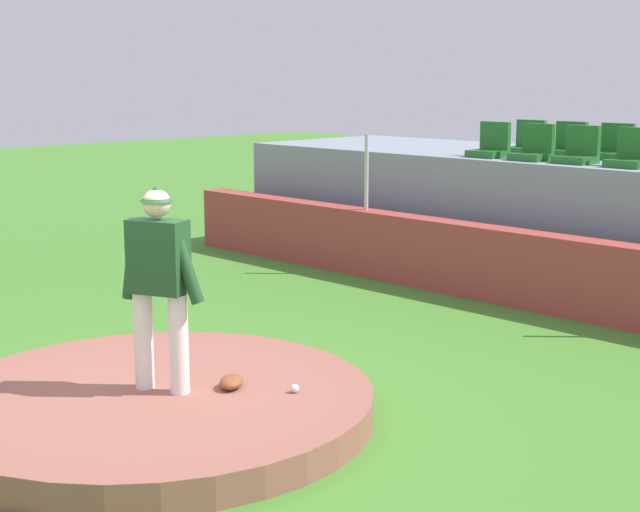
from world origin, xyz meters
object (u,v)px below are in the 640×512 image
at_px(baseball, 295,389).
at_px(stadium_chair_2, 579,152).
at_px(stadium_chair_0, 491,146).
at_px(stadium_chair_6, 567,146).
at_px(stadium_chair_5, 527,143).
at_px(stadium_chair_7, 614,148).
at_px(fielding_glove, 231,382).
at_px(stadium_chair_1, 534,149).
at_px(pitcher, 159,274).
at_px(stadium_chair_3, 631,155).

relative_size(baseball, stadium_chair_2, 0.15).
distance_m(baseball, stadium_chair_2, 6.35).
height_order(stadium_chair_0, stadium_chair_2, same).
bearing_deg(stadium_chair_2, stadium_chair_0, 0.49).
xyz_separation_m(stadium_chair_2, stadium_chair_6, (-0.67, 0.85, 0.00)).
relative_size(stadium_chair_5, stadium_chair_7, 1.00).
distance_m(stadium_chair_5, stadium_chair_7, 1.40).
distance_m(fielding_glove, stadium_chair_1, 6.64).
distance_m(stadium_chair_5, stadium_chair_6, 0.69).
distance_m(pitcher, baseball, 1.50).
bearing_deg(stadium_chair_2, pitcher, 90.56).
xyz_separation_m(stadium_chair_2, stadium_chair_7, (0.04, 0.88, 0.00)).
bearing_deg(stadium_chair_2, fielding_glove, 93.95).
relative_size(pitcher, stadium_chair_7, 3.51).
bearing_deg(stadium_chair_6, fielding_glove, 98.74).
relative_size(baseball, stadium_chair_1, 0.15).
relative_size(stadium_chair_1, stadium_chair_3, 1.00).
relative_size(baseball, stadium_chair_3, 0.15).
xyz_separation_m(stadium_chair_2, stadium_chair_3, (0.76, -0.01, 0.00)).
xyz_separation_m(baseball, stadium_chair_2, (-0.91, 6.08, 1.61)).
xyz_separation_m(pitcher, stadium_chair_0, (-1.47, 6.82, 0.63)).
distance_m(stadium_chair_0, stadium_chair_5, 0.89).
bearing_deg(stadium_chair_7, stadium_chair_0, 31.85).
height_order(stadium_chair_2, stadium_chair_5, same).
relative_size(stadium_chair_2, stadium_chair_7, 1.00).
distance_m(stadium_chair_0, stadium_chair_2, 1.40).
distance_m(fielding_glove, stadium_chair_7, 7.45).
distance_m(stadium_chair_0, stadium_chair_3, 2.16).
bearing_deg(fielding_glove, stadium_chair_7, -35.64).
height_order(baseball, stadium_chair_1, stadium_chair_1).
xyz_separation_m(baseball, stadium_chair_6, (-1.58, 6.93, 1.61)).
distance_m(pitcher, stadium_chair_0, 7.01).
xyz_separation_m(fielding_glove, stadium_chair_7, (-0.40, 7.26, 1.60)).
distance_m(baseball, stadium_chair_0, 6.69).
xyz_separation_m(pitcher, stadium_chair_3, (0.69, 6.82, 0.63)).
bearing_deg(stadium_chair_6, stadium_chair_0, 49.94).
bearing_deg(stadium_chair_1, stadium_chair_2, -177.47).
bearing_deg(stadium_chair_1, stadium_chair_3, -179.38).
xyz_separation_m(stadium_chair_3, stadium_chair_7, (-0.72, 0.90, 0.00)).
bearing_deg(baseball, stadium_chair_1, 104.68).
distance_m(stadium_chair_2, stadium_chair_6, 1.09).
relative_size(fielding_glove, stadium_chair_5, 0.60).
height_order(stadium_chair_0, stadium_chair_7, same).
bearing_deg(stadium_chair_3, fielding_glove, 87.15).
height_order(stadium_chair_0, stadium_chair_3, same).
distance_m(pitcher, fielding_glove, 1.13).
bearing_deg(stadium_chair_0, stadium_chair_3, 179.94).
bearing_deg(stadium_chair_3, stadium_chair_6, -31.30).
distance_m(fielding_glove, stadium_chair_0, 6.82).
distance_m(stadium_chair_1, stadium_chair_5, 1.14).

